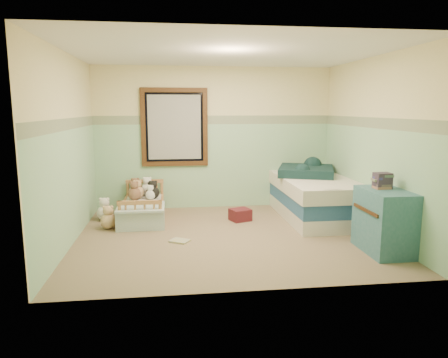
{
  "coord_description": "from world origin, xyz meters",
  "views": [
    {
      "loc": [
        -0.76,
        -5.58,
        1.77
      ],
      "look_at": [
        -0.01,
        0.35,
        0.76
      ],
      "focal_mm": 33.26,
      "sensor_mm": 36.0,
      "label": 1
    }
  ],
  "objects": [
    {
      "name": "extra_plush_1",
      "position": [
        -1.12,
        1.24,
        0.37
      ],
      "size": [
        0.17,
        0.17,
        0.17
      ],
      "primitive_type": "sphere",
      "color": "white",
      "rests_on": "toddler_mattress"
    },
    {
      "name": "wainscot_mint",
      "position": [
        0.0,
        1.79,
        0.75
      ],
      "size": [
        4.2,
        0.01,
        1.5
      ],
      "primitive_type": "cube",
      "color": "#94C6A4",
      "rests_on": "floor"
    },
    {
      "name": "window_blinds",
      "position": [
        -0.7,
        1.77,
        1.45
      ],
      "size": [
        0.92,
        0.01,
        1.12
      ],
      "primitive_type": "cube",
      "color": "#BABAB5",
      "rests_on": "window_frame"
    },
    {
      "name": "extra_plush_0",
      "position": [
        -1.42,
        1.49,
        0.37
      ],
      "size": [
        0.16,
        0.16,
        0.16
      ],
      "primitive_type": "sphere",
      "color": "white",
      "rests_on": "toddler_mattress"
    },
    {
      "name": "plush_bed_brown",
      "position": [
        -1.39,
        1.55,
        0.39
      ],
      "size": [
        0.21,
        0.21,
        0.21
      ],
      "primitive_type": "sphere",
      "color": "brown",
      "rests_on": "toddler_mattress"
    },
    {
      "name": "plush_bed_white",
      "position": [
        -1.19,
        1.55,
        0.4
      ],
      "size": [
        0.22,
        0.22,
        0.22
      ],
      "primitive_type": "sphere",
      "color": "white",
      "rests_on": "toddler_mattress"
    },
    {
      "name": "toddler_mattress",
      "position": [
        -1.24,
        1.05,
        0.23
      ],
      "size": [
        0.59,
        1.24,
        0.12
      ],
      "primitive_type": "cube",
      "color": "silver",
      "rests_on": "toddler_bed_frame"
    },
    {
      "name": "plush_floor_tan",
      "position": [
        -1.71,
        0.58,
        0.12
      ],
      "size": [
        0.24,
        0.24,
        0.24
      ],
      "primitive_type": "sphere",
      "color": "tan",
      "rests_on": "floor"
    },
    {
      "name": "twin_mattress",
      "position": [
        1.55,
        0.84,
        0.55
      ],
      "size": [
        1.08,
        2.11,
        0.22
      ],
      "primitive_type": "cube",
      "color": "silver",
      "rests_on": "twin_boxspring"
    },
    {
      "name": "wall_right",
      "position": [
        2.1,
        0.0,
        1.25
      ],
      "size": [
        0.04,
        3.6,
        2.5
      ],
      "primitive_type": "cube",
      "color": "beige",
      "rests_on": "floor"
    },
    {
      "name": "wall_left",
      "position": [
        -2.1,
        0.0,
        1.25
      ],
      "size": [
        0.04,
        3.6,
        2.5
      ],
      "primitive_type": "cube",
      "color": "beige",
      "rests_on": "floor"
    },
    {
      "name": "floor_book",
      "position": [
        -0.68,
        -0.17,
        0.01
      ],
      "size": [
        0.31,
        0.29,
        0.02
      ],
      "primitive_type": "cube",
      "rotation": [
        0.0,
        0.0,
        -0.54
      ],
      "color": "yellow",
      "rests_on": "floor"
    },
    {
      "name": "patchwork_quilt",
      "position": [
        -1.24,
        0.65,
        0.3
      ],
      "size": [
        0.7,
        0.65,
        0.03
      ],
      "primitive_type": "cube",
      "color": "#80AAD7",
      "rests_on": "toddler_mattress"
    },
    {
      "name": "wall_back",
      "position": [
        0.0,
        1.8,
        1.25
      ],
      "size": [
        4.2,
        0.04,
        2.5
      ],
      "primitive_type": "cube",
      "color": "beige",
      "rests_on": "floor"
    },
    {
      "name": "plush_floor_cream",
      "position": [
        -1.85,
        1.08,
        0.13
      ],
      "size": [
        0.25,
        0.25,
        0.25
      ],
      "primitive_type": "sphere",
      "color": "white",
      "rests_on": "floor"
    },
    {
      "name": "floor",
      "position": [
        0.0,
        0.0,
        -0.01
      ],
      "size": [
        4.2,
        3.6,
        0.02
      ],
      "primitive_type": "cube",
      "color": "#73624C",
      "rests_on": "ground"
    },
    {
      "name": "extra_plush_2",
      "position": [
        -1.38,
        1.34,
        0.38
      ],
      "size": [
        0.18,
        0.18,
        0.18
      ],
      "primitive_type": "sphere",
      "color": "white",
      "rests_on": "toddler_mattress"
    },
    {
      "name": "book_stack",
      "position": [
        1.84,
        -0.77,
        0.89
      ],
      "size": [
        0.21,
        0.16,
        0.2
      ],
      "primitive_type": "cube",
      "rotation": [
        0.0,
        0.0,
        0.05
      ],
      "color": "#4A3532",
      "rests_on": "dresser"
    },
    {
      "name": "extra_plush_3",
      "position": [
        -1.08,
        1.29,
        0.39
      ],
      "size": [
        0.21,
        0.21,
        0.21
      ],
      "primitive_type": "sphere",
      "color": "black",
      "rests_on": "toddler_mattress"
    },
    {
      "name": "window_frame",
      "position": [
        -0.7,
        1.76,
        1.45
      ],
      "size": [
        1.16,
        0.06,
        1.36
      ],
      "primitive_type": "cube",
      "color": "black",
      "rests_on": "wall_back"
    },
    {
      "name": "twin_bed_frame",
      "position": [
        1.55,
        0.84,
        0.11
      ],
      "size": [
        1.03,
        2.07,
        0.22
      ],
      "primitive_type": "cube",
      "color": "silver",
      "rests_on": "floor"
    },
    {
      "name": "border_strip",
      "position": [
        0.0,
        1.79,
        1.57
      ],
      "size": [
        4.2,
        0.01,
        0.15
      ],
      "primitive_type": "cube",
      "color": "#415F4A",
      "rests_on": "wall_back"
    },
    {
      "name": "toddler_bed_frame",
      "position": [
        -1.24,
        1.05,
        0.08
      ],
      "size": [
        0.65,
        1.3,
        0.17
      ],
      "primitive_type": "cube",
      "color": "#955C36",
      "rests_on": "floor"
    },
    {
      "name": "ceiling",
      "position": [
        0.0,
        0.0,
        2.51
      ],
      "size": [
        4.2,
        3.6,
        0.02
      ],
      "primitive_type": "cube",
      "color": "white",
      "rests_on": "wall_back"
    },
    {
      "name": "dresser",
      "position": [
        1.84,
        -0.89,
        0.39
      ],
      "size": [
        0.49,
        0.79,
        0.79
      ],
      "primitive_type": "cube",
      "color": "#2A606E",
      "rests_on": "floor"
    },
    {
      "name": "extra_plush_4",
      "position": [
        -1.38,
        1.22,
        0.39
      ],
      "size": [
        0.21,
        0.21,
        0.21
      ],
      "primitive_type": "sphere",
      "color": "brown",
      "rests_on": "toddler_mattress"
    },
    {
      "name": "plush_bed_dark",
      "position": [
        -1.11,
        1.33,
        0.38
      ],
      "size": [
        0.19,
        0.19,
        0.19
      ],
      "primitive_type": "sphere",
      "color": "black",
      "rests_on": "toddler_mattress"
    },
    {
      "name": "wall_front",
      "position": [
        0.0,
        -1.8,
        1.25
      ],
      "size": [
        4.2,
        0.04,
        2.5
      ],
      "primitive_type": "cube",
      "color": "beige",
      "rests_on": "floor"
    },
    {
      "name": "teal_blanket",
      "position": [
        1.5,
        1.14,
        0.73
      ],
      "size": [
        1.14,
        1.17,
        0.14
      ],
      "primitive_type": "cube",
      "rotation": [
        0.0,
        0.0,
        -0.35
      ],
      "color": "#123035",
      "rests_on": "twin_mattress"
    },
    {
      "name": "twin_boxspring",
      "position": [
        1.55,
        0.84,
        0.33
      ],
      "size": [
        1.03,
        2.07,
        0.22
      ],
      "primitive_type": "cube",
      "color": "navy",
      "rests_on": "twin_bed_frame"
    },
    {
      "name": "plush_bed_tan",
      "position": [
        -1.34,
        1.33,
        0.39
      ],
      "size": [
        0.21,
        0.21,
        0.21
      ],
      "primitive_type": "sphere",
      "color": "tan",
      "rests_on": "toddler_mattress"
    },
    {
      "name": "red_pillow",
      "position": [
        0.31,
        0.79,
        0.09
      ],
      "size": [
        0.37,
        0.35,
        0.19
      ],
      "primitive_type": "cube",
      "rotation": [
        0.0,
        0.0,
        0.35
      ],
      "color": "maroon",
      "rests_on": "floor"
    }
  ]
}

